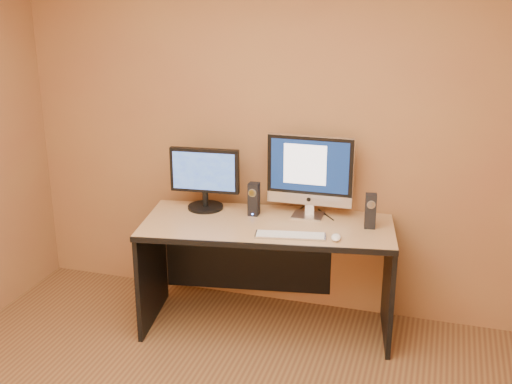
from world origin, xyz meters
TOP-DOWN VIEW (x-y plane):
  - walls at (0.00, 0.00)m, footprint 4.00×4.00m
  - desk at (-0.04, 1.59)m, footprint 1.78×1.00m
  - imac at (0.20, 1.80)m, footprint 0.60×0.23m
  - second_monitor at (-0.54, 1.74)m, footprint 0.53×0.30m
  - speaker_left at (-0.17, 1.72)m, footprint 0.07×0.08m
  - speaker_right at (0.63, 1.71)m, footprint 0.08×0.09m
  - keyboard at (0.17, 1.40)m, footprint 0.47×0.20m
  - mouse at (0.46, 1.43)m, footprint 0.08×0.11m
  - cable_a at (0.31, 1.85)m, footprint 0.15×0.19m
  - cable_b at (0.12, 1.92)m, footprint 0.05×0.19m

SIDE VIEW (x-z plane):
  - desk at x=-0.04m, z-range 0.00..0.78m
  - cable_a at x=0.31m, z-range 0.78..0.79m
  - cable_b at x=0.12m, z-range 0.78..0.79m
  - keyboard at x=0.17m, z-range 0.78..0.80m
  - mouse at x=0.46m, z-range 0.78..0.82m
  - speaker_left at x=-0.17m, z-range 0.78..1.01m
  - speaker_right at x=0.63m, z-range 0.78..1.01m
  - second_monitor at x=-0.54m, z-range 0.78..1.22m
  - imac at x=0.20m, z-range 0.78..1.36m
  - walls at x=0.00m, z-range 0.00..2.60m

